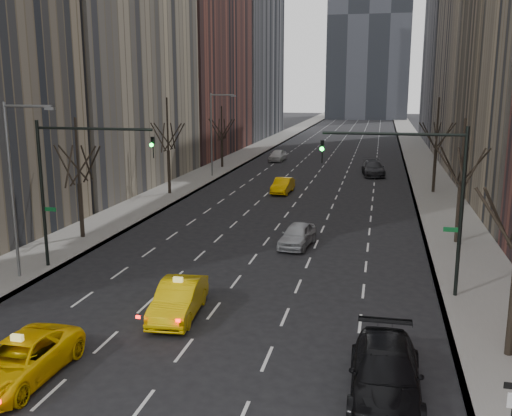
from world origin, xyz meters
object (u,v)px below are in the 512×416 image
Objects in this scene: taxi_sedan at (179,299)px; silver_sedan_ahead at (297,235)px; taxi_suv at (19,360)px; parked_suv_black at (385,374)px.

taxi_sedan reaches higher than silver_sedan_ahead.
taxi_sedan is (3.42, 6.44, 0.06)m from taxi_suv.
silver_sedan_ahead is at bearing 69.12° from taxi_sedan.
silver_sedan_ahead is 0.75× the size of parked_suv_black.
parked_suv_black is at bearing 8.34° from taxi_suv.
taxi_suv is at bearing -123.04° from taxi_sedan.
silver_sedan_ahead is 17.89m from parked_suv_black.
taxi_suv is at bearing -173.41° from parked_suv_black.
taxi_suv is 19.86m from silver_sedan_ahead.
parked_suv_black reaches higher than taxi_sedan.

